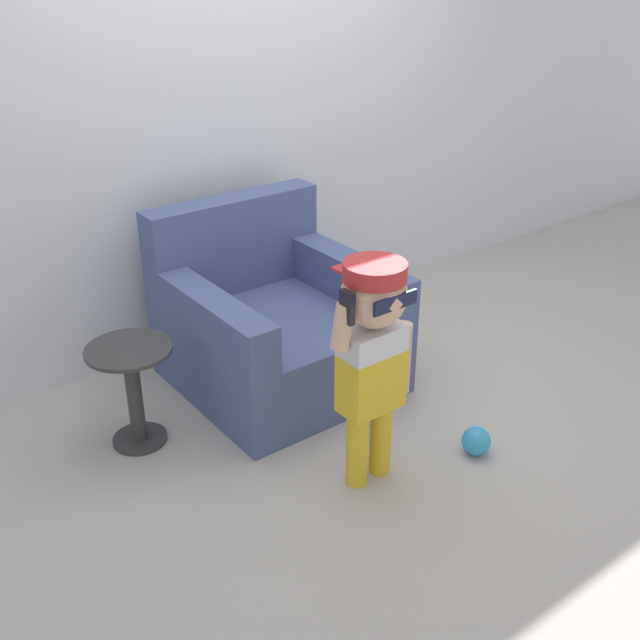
{
  "coord_description": "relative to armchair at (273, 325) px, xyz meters",
  "views": [
    {
      "loc": [
        -2.12,
        -2.84,
        2.08
      ],
      "look_at": [
        -0.29,
        -0.44,
        0.56
      ],
      "focal_mm": 42.0,
      "sensor_mm": 36.0,
      "label": 1
    }
  ],
  "objects": [
    {
      "name": "toy_ball",
      "position": [
        0.35,
        -1.12,
        -0.24
      ],
      "size": [
        0.13,
        0.13,
        0.13
      ],
      "color": "#3399D1",
      "rests_on": "ground_plane"
    },
    {
      "name": "wall_back",
      "position": [
        0.22,
        0.64,
        0.99
      ],
      "size": [
        10.0,
        0.05,
        2.6
      ],
      "color": "silver",
      "rests_on": "ground_plane"
    },
    {
      "name": "person_child",
      "position": [
        -0.15,
        -0.95,
        0.36
      ],
      "size": [
        0.41,
        0.31,
        1.01
      ],
      "color": "gold",
      "rests_on": "ground_plane"
    },
    {
      "name": "ground_plane",
      "position": [
        0.22,
        -0.07,
        -0.31
      ],
      "size": [
        10.0,
        10.0,
        0.0
      ],
      "primitive_type": "plane",
      "color": "#ADA89E"
    },
    {
      "name": "side_table",
      "position": [
        -0.83,
        -0.1,
        -0.01
      ],
      "size": [
        0.39,
        0.39,
        0.5
      ],
      "color": "#333333",
      "rests_on": "ground_plane"
    },
    {
      "name": "armchair",
      "position": [
        0.0,
        0.0,
        0.0
      ],
      "size": [
        0.99,
        1.02,
        0.91
      ],
      "color": "#475684",
      "rests_on": "ground_plane"
    }
  ]
}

